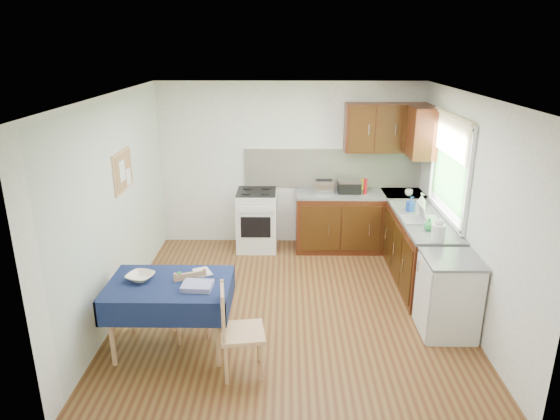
{
  "coord_description": "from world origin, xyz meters",
  "views": [
    {
      "loc": [
        -0.05,
        -5.36,
        3.03
      ],
      "look_at": [
        -0.13,
        0.3,
        1.12
      ],
      "focal_mm": 32.0,
      "sensor_mm": 36.0,
      "label": 1
    }
  ],
  "objects_px": {
    "chair_far": "(190,300)",
    "sandwich_press": "(349,186)",
    "kettle": "(438,231)",
    "dish_rack": "(421,219)",
    "chair_near": "(237,328)",
    "toaster": "(324,187)",
    "dining_table": "(170,292)"
  },
  "relations": [
    {
      "from": "chair_far",
      "to": "kettle",
      "type": "xyz_separation_m",
      "value": [
        2.73,
        0.59,
        0.57
      ]
    },
    {
      "from": "dining_table",
      "to": "kettle",
      "type": "bearing_deg",
      "value": 17.95
    },
    {
      "from": "chair_far",
      "to": "toaster",
      "type": "height_order",
      "value": "toaster"
    },
    {
      "from": "chair_near",
      "to": "sandwich_press",
      "type": "distance_m",
      "value": 3.44
    },
    {
      "from": "chair_near",
      "to": "dish_rack",
      "type": "relative_size",
      "value": 1.98
    },
    {
      "from": "sandwich_press",
      "to": "dish_rack",
      "type": "height_order",
      "value": "dish_rack"
    },
    {
      "from": "chair_far",
      "to": "toaster",
      "type": "bearing_deg",
      "value": -145.36
    },
    {
      "from": "sandwich_press",
      "to": "dish_rack",
      "type": "relative_size",
      "value": 0.72
    },
    {
      "from": "sandwich_press",
      "to": "dish_rack",
      "type": "distance_m",
      "value": 1.46
    },
    {
      "from": "chair_far",
      "to": "dish_rack",
      "type": "bearing_deg",
      "value": -177.85
    },
    {
      "from": "sandwich_press",
      "to": "kettle",
      "type": "xyz_separation_m",
      "value": [
        0.78,
        -1.92,
        0.02
      ]
    },
    {
      "from": "chair_far",
      "to": "kettle",
      "type": "distance_m",
      "value": 2.85
    },
    {
      "from": "chair_far",
      "to": "sandwich_press",
      "type": "relative_size",
      "value": 2.51
    },
    {
      "from": "chair_far",
      "to": "dining_table",
      "type": "bearing_deg",
      "value": 28.25
    },
    {
      "from": "dish_rack",
      "to": "toaster",
      "type": "bearing_deg",
      "value": 156.61
    },
    {
      "from": "dining_table",
      "to": "chair_far",
      "type": "bearing_deg",
      "value": 53.83
    },
    {
      "from": "sandwich_press",
      "to": "kettle",
      "type": "distance_m",
      "value": 2.07
    },
    {
      "from": "kettle",
      "to": "chair_far",
      "type": "bearing_deg",
      "value": -167.91
    },
    {
      "from": "sandwich_press",
      "to": "kettle",
      "type": "height_order",
      "value": "kettle"
    },
    {
      "from": "chair_near",
      "to": "toaster",
      "type": "bearing_deg",
      "value": -26.32
    },
    {
      "from": "chair_near",
      "to": "dining_table",
      "type": "bearing_deg",
      "value": 51.87
    },
    {
      "from": "toaster",
      "to": "dish_rack",
      "type": "relative_size",
      "value": 0.61
    },
    {
      "from": "dining_table",
      "to": "kettle",
      "type": "relative_size",
      "value": 4.76
    },
    {
      "from": "dining_table",
      "to": "sandwich_press",
      "type": "relative_size",
      "value": 3.71
    },
    {
      "from": "chair_near",
      "to": "sandwich_press",
      "type": "height_order",
      "value": "sandwich_press"
    },
    {
      "from": "chair_near",
      "to": "toaster",
      "type": "xyz_separation_m",
      "value": [
        1.01,
        3.06,
        0.51
      ]
    },
    {
      "from": "chair_near",
      "to": "sandwich_press",
      "type": "relative_size",
      "value": 2.75
    },
    {
      "from": "chair_far",
      "to": "sandwich_press",
      "type": "height_order",
      "value": "sandwich_press"
    },
    {
      "from": "toaster",
      "to": "chair_near",
      "type": "bearing_deg",
      "value": -99.07
    },
    {
      "from": "chair_far",
      "to": "dish_rack",
      "type": "height_order",
      "value": "dish_rack"
    },
    {
      "from": "dining_table",
      "to": "dish_rack",
      "type": "bearing_deg",
      "value": 29.64
    },
    {
      "from": "sandwich_press",
      "to": "chair_far",
      "type": "bearing_deg",
      "value": -115.55
    }
  ]
}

